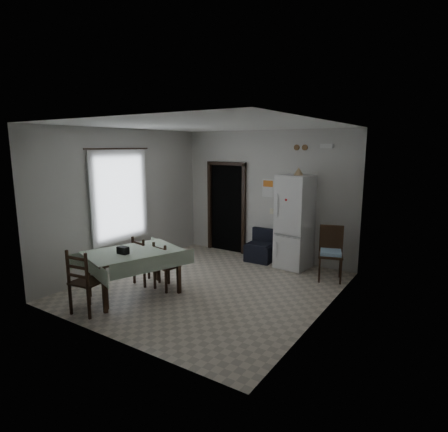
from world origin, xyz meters
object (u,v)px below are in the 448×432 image
navy_seat (260,246)px  corner_chair (331,254)px  dining_chair_far_left (146,260)px  dining_chair_near_head (88,281)px  fridge (294,222)px  dining_chair_far_right (167,266)px  dining_table (134,273)px

navy_seat → corner_chair: size_ratio=0.68×
dining_chair_far_left → dining_chair_near_head: dining_chair_near_head is taller
fridge → dining_chair_far_left: fridge is taller
dining_chair_far_right → dining_chair_near_head: dining_chair_near_head is taller
navy_seat → dining_chair_near_head: 3.94m
fridge → dining_chair_far_right: fridge is taller
corner_chair → dining_table: (-2.61, -2.59, -0.12)m
corner_chair → dining_chair_near_head: (-2.70, -3.45, -0.01)m
navy_seat → dining_table: (-0.92, -2.94, 0.04)m
dining_table → fridge: bearing=79.9°
corner_chair → dining_chair_far_right: (-2.33, -2.05, -0.09)m
corner_chair → dining_chair_near_head: corner_chair is taller
dining_chair_far_right → fridge: bearing=-111.4°
dining_chair_far_left → dining_table: bearing=123.4°
dining_table → dining_chair_far_left: dining_chair_far_left is taller
dining_table → dining_chair_near_head: 0.88m
dining_table → dining_chair_near_head: bearing=-75.8°
corner_chair → dining_chair_far_left: 3.50m
fridge → dining_chair_near_head: 4.23m
navy_seat → dining_chair_far_right: dining_chair_far_right is taller
corner_chair → dining_chair_far_left: corner_chair is taller
dining_chair_far_left → dining_chair_far_right: bearing=-170.0°
fridge → corner_chair: 1.08m
dining_chair_far_left → dining_chair_near_head: (0.14, -1.40, 0.06)m
corner_chair → dining_chair_near_head: bearing=-146.0°
dining_chair_near_head → dining_chair_far_left: bearing=-92.0°
fridge → navy_seat: size_ratio=2.77×
dining_chair_far_left → dining_chair_near_head: 1.41m
fridge → dining_chair_far_right: bearing=-114.5°
dining_chair_far_right → navy_seat: bearing=-95.6°
fridge → dining_chair_far_left: (-1.94, -2.41, -0.53)m
fridge → navy_seat: (-0.79, 0.00, -0.63)m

